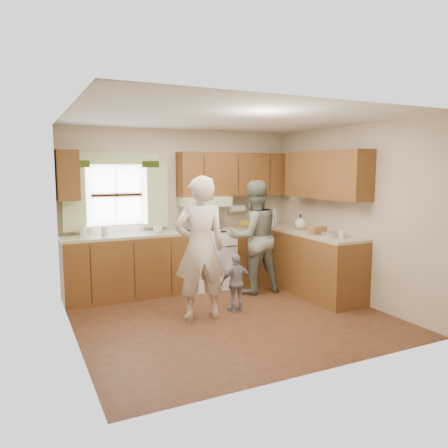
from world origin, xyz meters
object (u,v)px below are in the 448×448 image
stove (207,258)px  woman_right (254,237)px  child (236,283)px  woman_left (200,248)px

stove → woman_right: bearing=-48.3°
stove → child: 1.28m
woman_right → woman_left: bearing=33.7°
stove → child: bearing=-95.9°
stove → woman_right: woman_right is taller
stove → woman_left: bearing=-116.9°
stove → woman_left: woman_left is taller
woman_left → child: bearing=-167.0°
child → woman_left: bearing=7.8°
woman_left → child: size_ratio=2.33×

